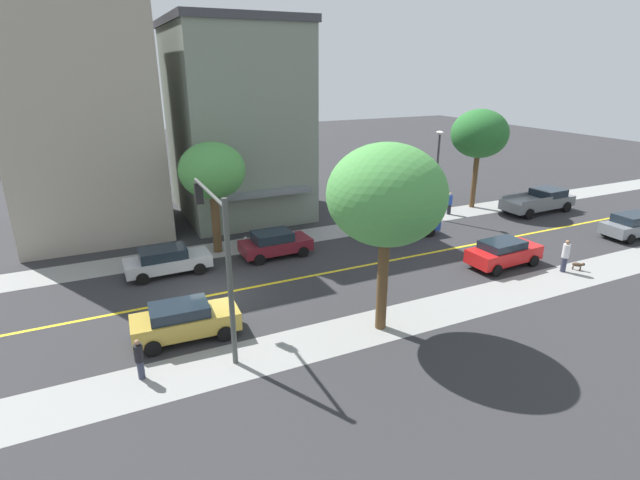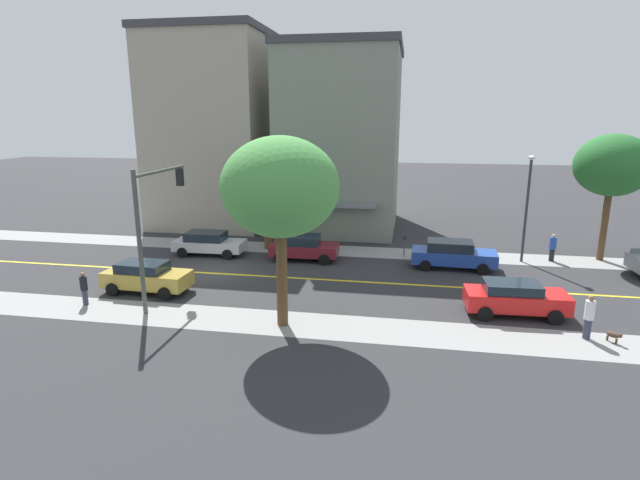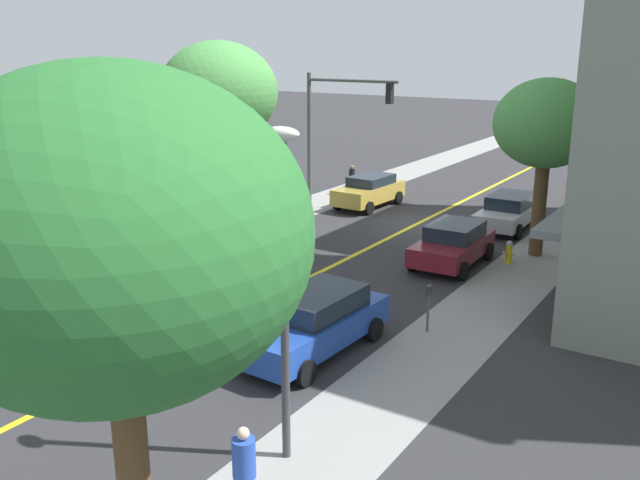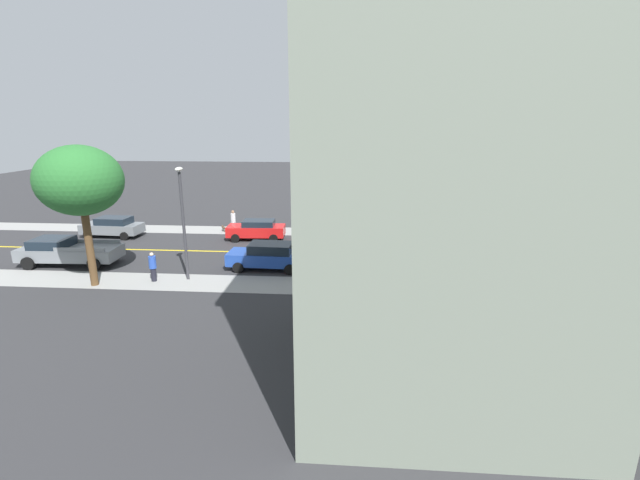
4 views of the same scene
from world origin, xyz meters
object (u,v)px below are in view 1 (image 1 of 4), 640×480
object	(u,v)px
maroon_sedan_left_curb	(275,243)
blue_sedan_left_curb	(402,224)
red_sedan_right_curb	(504,252)
grey_pickup_truck	(539,201)
fire_hydrant	(246,243)
silver_sedan_left_curb	(167,260)
street_tree_left_far	(387,196)
gold_sedan_right_curb	(184,320)
pedestrian_white_shirt	(565,255)
parking_meter	(351,220)
street_lamp	(437,166)
pedestrian_blue_shirt	(449,203)
small_dog	(578,265)
street_tree_right_corner	(212,171)
pedestrian_black_shirt	(139,358)
street_tree_left_near	(480,134)
grey_sedan_right_curb	(634,225)
traffic_light_mast	(218,243)

from	to	relation	value
maroon_sedan_left_curb	blue_sedan_left_curb	size ratio (longest dim) A/B	0.86
red_sedan_right_curb	grey_pickup_truck	bearing A→B (deg)	30.34
fire_hydrant	silver_sedan_left_curb	distance (m)	5.16
street_tree_left_far	gold_sedan_right_curb	distance (m)	9.60
pedestrian_white_shirt	silver_sedan_left_curb	bearing A→B (deg)	-69.31
parking_meter	red_sedan_right_curb	world-z (taller)	red_sedan_right_curb
street_tree_left_far	street_lamp	size ratio (longest dim) A/B	1.24
pedestrian_blue_shirt	small_dog	size ratio (longest dim) A/B	2.88
parking_meter	red_sedan_right_curb	size ratio (longest dim) A/B	0.31
maroon_sedan_left_curb	grey_pickup_truck	world-z (taller)	grey_pickup_truck
street_tree_right_corner	gold_sedan_right_curb	xyz separation A→B (m)	(9.21, -3.66, -4.10)
fire_hydrant	pedestrian_blue_shirt	xyz separation A→B (m)	(-0.71, 16.18, 0.45)
blue_sedan_left_curb	pedestrian_white_shirt	xyz separation A→B (m)	(8.77, 4.54, 0.12)
pedestrian_black_shirt	maroon_sedan_left_curb	bearing A→B (deg)	170.50
parking_meter	street_lamp	distance (m)	7.67
pedestrian_blue_shirt	grey_pickup_truck	bearing A→B (deg)	-46.37
red_sedan_right_curb	pedestrian_blue_shirt	distance (m)	10.07
blue_sedan_left_curb	grey_pickup_truck	world-z (taller)	grey_pickup_truck
red_sedan_right_curb	pedestrian_white_shirt	bearing A→B (deg)	-43.55
red_sedan_right_curb	pedestrian_black_shirt	distance (m)	19.65
silver_sedan_left_curb	grey_pickup_truck	bearing A→B (deg)	-1.31
fire_hydrant	street_tree_left_near	bearing A→B (deg)	94.57
street_tree_left_near	grey_sedan_right_curb	distance (m)	12.14
traffic_light_mast	red_sedan_right_curb	bearing A→B (deg)	-85.39
street_tree_left_far	silver_sedan_left_curb	bearing A→B (deg)	-143.24
traffic_light_mast	small_dog	bearing A→B (deg)	-92.82
maroon_sedan_left_curb	gold_sedan_right_curb	size ratio (longest dim) A/B	0.96
street_tree_left_near	grey_sedan_right_curb	xyz separation A→B (m)	(10.12, 4.54, -4.93)
street_tree_left_far	street_tree_right_corner	bearing A→B (deg)	-161.31
silver_sedan_left_curb	grey_pickup_truck	world-z (taller)	grey_pickup_truck
maroon_sedan_left_curb	small_dog	bearing A→B (deg)	-33.97
street_lamp	silver_sedan_left_curb	bearing A→B (deg)	-84.39
street_tree_right_corner	parking_meter	distance (m)	9.80
street_tree_right_corner	parking_meter	xyz separation A→B (m)	(0.44, 8.93, -4.01)
street_tree_left_near	silver_sedan_left_curb	xyz separation A→B (m)	(3.15, -24.07, -4.97)
street_tree_right_corner	fire_hydrant	world-z (taller)	street_tree_right_corner
silver_sedan_left_curb	blue_sedan_left_curb	world-z (taller)	blue_sedan_left_curb
grey_sedan_right_curb	pedestrian_white_shirt	distance (m)	9.30
pedestrian_blue_shirt	street_tree_left_near	bearing A→B (deg)	-10.91
pedestrian_black_shirt	red_sedan_right_curb	bearing A→B (deg)	129.95
street_tree_right_corner	silver_sedan_left_curb	distance (m)	5.70
grey_sedan_right_curb	pedestrian_white_shirt	size ratio (longest dim) A/B	2.55
street_tree_left_far	blue_sedan_left_curb	size ratio (longest dim) A/B	1.64
parking_meter	pedestrian_black_shirt	size ratio (longest dim) A/B	0.86
street_tree_right_corner	red_sedan_right_curb	xyz separation A→B (m)	(9.09, 13.89, -4.11)
street_tree_right_corner	street_lamp	bearing A→B (deg)	89.11
grey_sedan_right_curb	pedestrian_white_shirt	bearing A→B (deg)	-164.48
gold_sedan_right_curb	small_dog	xyz separation A→B (m)	(2.16, 20.83, -0.49)
gold_sedan_right_curb	grey_pickup_truck	size ratio (longest dim) A/B	0.71
parking_meter	silver_sedan_left_curb	world-z (taller)	silver_sedan_left_curb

